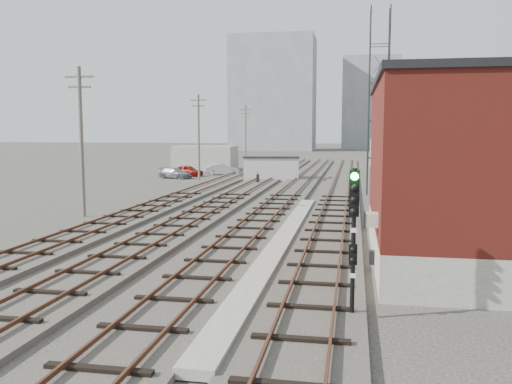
% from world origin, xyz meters
% --- Properties ---
extents(ground, '(320.00, 320.00, 0.00)m').
position_xyz_m(ground, '(0.00, 60.00, 0.00)').
color(ground, '#282621').
rests_on(ground, ground).
extents(track_right, '(3.20, 90.00, 0.39)m').
position_xyz_m(track_right, '(2.50, 39.00, 0.11)').
color(track_right, '#332D28').
rests_on(track_right, ground).
extents(track_mid_right, '(3.20, 90.00, 0.39)m').
position_xyz_m(track_mid_right, '(-1.50, 39.00, 0.11)').
color(track_mid_right, '#332D28').
rests_on(track_mid_right, ground).
extents(track_mid_left, '(3.20, 90.00, 0.39)m').
position_xyz_m(track_mid_left, '(-5.50, 39.00, 0.11)').
color(track_mid_left, '#332D28').
rests_on(track_mid_left, ground).
extents(track_left, '(3.20, 90.00, 0.39)m').
position_xyz_m(track_left, '(-9.50, 39.00, 0.11)').
color(track_left, '#332D28').
rests_on(track_left, ground).
extents(platform_curb, '(0.90, 28.00, 0.26)m').
position_xyz_m(platform_curb, '(0.50, 14.00, 0.13)').
color(platform_curb, gray).
rests_on(platform_curb, ground).
extents(brick_building, '(6.54, 12.20, 7.22)m').
position_xyz_m(brick_building, '(7.50, 12.00, 3.63)').
color(brick_building, gray).
rests_on(brick_building, ground).
extents(lattice_tower, '(1.60, 1.60, 15.00)m').
position_xyz_m(lattice_tower, '(5.50, 35.00, 7.50)').
color(lattice_tower, black).
rests_on(lattice_tower, ground).
extents(utility_pole_left_a, '(1.80, 0.24, 9.00)m').
position_xyz_m(utility_pole_left_a, '(-12.50, 20.00, 4.80)').
color(utility_pole_left_a, '#595147').
rests_on(utility_pole_left_a, ground).
extents(utility_pole_left_b, '(1.80, 0.24, 9.00)m').
position_xyz_m(utility_pole_left_b, '(-12.50, 45.00, 4.80)').
color(utility_pole_left_b, '#595147').
rests_on(utility_pole_left_b, ground).
extents(utility_pole_left_c, '(1.80, 0.24, 9.00)m').
position_xyz_m(utility_pole_left_c, '(-12.50, 70.00, 4.80)').
color(utility_pole_left_c, '#595147').
rests_on(utility_pole_left_c, ground).
extents(utility_pole_right_a, '(1.80, 0.24, 9.00)m').
position_xyz_m(utility_pole_right_a, '(6.50, 28.00, 4.80)').
color(utility_pole_right_a, '#595147').
rests_on(utility_pole_right_a, ground).
extents(utility_pole_right_b, '(1.80, 0.24, 9.00)m').
position_xyz_m(utility_pole_right_b, '(6.50, 58.00, 4.80)').
color(utility_pole_right_b, '#595147').
rests_on(utility_pole_right_b, ground).
extents(apartment_left, '(22.00, 14.00, 30.00)m').
position_xyz_m(apartment_left, '(-18.00, 135.00, 15.00)').
color(apartment_left, gray).
rests_on(apartment_left, ground).
extents(apartment_right, '(16.00, 12.00, 26.00)m').
position_xyz_m(apartment_right, '(8.00, 150.00, 13.00)').
color(apartment_right, gray).
rests_on(apartment_right, ground).
extents(shed_left, '(8.00, 5.00, 3.20)m').
position_xyz_m(shed_left, '(-16.00, 60.00, 1.60)').
color(shed_left, gray).
rests_on(shed_left, ground).
extents(shed_right, '(6.00, 6.00, 4.00)m').
position_xyz_m(shed_right, '(9.00, 70.00, 2.00)').
color(shed_right, gray).
rests_on(shed_right, ground).
extents(signal_mast, '(0.40, 0.42, 4.20)m').
position_xyz_m(signal_mast, '(3.70, 4.47, 2.49)').
color(signal_mast, gray).
rests_on(signal_mast, ground).
extents(switch_stand, '(0.27, 0.27, 1.15)m').
position_xyz_m(switch_stand, '(-5.58, 41.70, 0.54)').
color(switch_stand, black).
rests_on(switch_stand, ground).
extents(site_trailer, '(6.23, 3.42, 2.49)m').
position_xyz_m(site_trailer, '(-5.00, 46.45, 1.26)').
color(site_trailer, silver).
rests_on(site_trailer, ground).
extents(car_red, '(3.97, 2.58, 1.26)m').
position_xyz_m(car_red, '(-15.23, 49.75, 0.63)').
color(car_red, maroon).
rests_on(car_red, ground).
extents(car_silver, '(4.23, 2.17, 1.33)m').
position_xyz_m(car_silver, '(-11.77, 52.27, 0.66)').
color(car_silver, '#A3A5AA').
rests_on(car_silver, ground).
extents(car_grey, '(4.37, 2.98, 1.18)m').
position_xyz_m(car_grey, '(-15.76, 46.66, 0.59)').
color(car_grey, gray).
rests_on(car_grey, ground).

